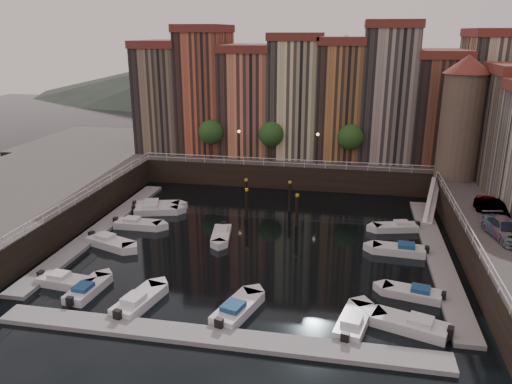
% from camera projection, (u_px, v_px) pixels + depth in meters
% --- Properties ---
extents(ground, '(200.00, 200.00, 0.00)m').
position_uv_depth(ground, '(261.00, 238.00, 48.39)').
color(ground, black).
rests_on(ground, ground).
extents(quay_far, '(80.00, 20.00, 3.00)m').
position_uv_depth(quay_far, '(293.00, 159.00, 72.22)').
color(quay_far, black).
rests_on(quay_far, ground).
extents(dock_left, '(2.00, 28.00, 0.35)m').
position_uv_depth(dock_left, '(101.00, 228.00, 50.33)').
color(dock_left, gray).
rests_on(dock_left, ground).
extents(dock_right, '(2.00, 28.00, 0.35)m').
position_uv_depth(dock_right, '(437.00, 254.00, 44.48)').
color(dock_right, gray).
rests_on(dock_right, ground).
extents(dock_near, '(30.00, 2.00, 0.35)m').
position_uv_depth(dock_near, '(214.00, 337.00, 32.46)').
color(dock_near, gray).
rests_on(dock_near, ground).
extents(mountains, '(145.00, 100.00, 18.00)m').
position_uv_depth(mountains, '(333.00, 71.00, 148.42)').
color(mountains, '#2D382D').
rests_on(mountains, ground).
extents(far_terrace, '(48.70, 10.30, 17.50)m').
position_uv_depth(far_terrace, '(317.00, 96.00, 66.38)').
color(far_terrace, '#7C674F').
rests_on(far_terrace, quay_far).
extents(corner_tower, '(5.20, 5.20, 13.80)m').
position_uv_depth(corner_tower, '(462.00, 116.00, 55.19)').
color(corner_tower, '#6B5B4C').
rests_on(corner_tower, quay_right).
extents(promenade_trees, '(21.20, 3.20, 5.20)m').
position_uv_depth(promenade_trees, '(276.00, 134.00, 63.61)').
color(promenade_trees, black).
rests_on(promenade_trees, quay_far).
extents(street_lamps, '(10.36, 0.36, 4.18)m').
position_uv_depth(street_lamps, '(278.00, 142.00, 62.83)').
color(street_lamps, black).
rests_on(street_lamps, quay_far).
extents(railings, '(36.08, 34.04, 0.52)m').
position_uv_depth(railings, '(269.00, 186.00, 51.79)').
color(railings, white).
rests_on(railings, ground).
extents(gangway, '(2.78, 8.32, 3.73)m').
position_uv_depth(gangway, '(432.00, 198.00, 54.06)').
color(gangway, white).
rests_on(gangway, ground).
extents(mooring_pilings, '(6.57, 4.75, 3.78)m').
position_uv_depth(mooring_pilings, '(270.00, 202.00, 53.72)').
color(mooring_pilings, black).
rests_on(mooring_pilings, ground).
extents(boat_left_0, '(4.89, 2.23, 1.10)m').
position_uv_depth(boat_left_0, '(65.00, 281.00, 39.29)').
color(boat_left_0, silver).
rests_on(boat_left_0, ground).
extents(boat_left_1, '(5.22, 3.41, 1.18)m').
position_uv_depth(boat_left_1, '(110.00, 242.00, 46.44)').
color(boat_left_1, silver).
rests_on(boat_left_1, ground).
extents(boat_left_2, '(4.98, 1.90, 1.14)m').
position_uv_depth(boat_left_2, '(137.00, 224.00, 50.88)').
color(boat_left_2, silver).
rests_on(boat_left_2, ground).
extents(boat_left_3, '(5.14, 3.01, 1.15)m').
position_uv_depth(boat_left_3, '(155.00, 210.00, 54.85)').
color(boat_left_3, silver).
rests_on(boat_left_3, ground).
extents(boat_left_4, '(5.32, 3.04, 1.19)m').
position_uv_depth(boat_left_4, '(156.00, 206.00, 56.20)').
color(boat_left_4, silver).
rests_on(boat_left_4, ground).
extents(boat_right_0, '(5.33, 3.37, 1.20)m').
position_uv_depth(boat_right_0, '(412.00, 325.00, 33.37)').
color(boat_right_0, silver).
rests_on(boat_right_0, ground).
extents(boat_right_1, '(4.64, 2.51, 1.04)m').
position_uv_depth(boat_right_1, '(414.00, 293.00, 37.55)').
color(boat_right_1, silver).
rests_on(boat_right_1, ground).
extents(boat_right_2, '(4.93, 2.05, 1.12)m').
position_uv_depth(boat_right_2, '(400.00, 250.00, 44.94)').
color(boat_right_2, silver).
rests_on(boat_right_2, ground).
extents(boat_right_3, '(4.71, 2.67, 1.05)m').
position_uv_depth(boat_right_3, '(397.00, 227.00, 50.17)').
color(boat_right_3, silver).
rests_on(boat_right_3, ground).
extents(boat_near_0, '(2.03, 4.67, 1.06)m').
position_uv_depth(boat_near_0, '(87.00, 289.00, 38.08)').
color(boat_near_0, silver).
rests_on(boat_near_0, ground).
extents(boat_near_1, '(2.84, 5.27, 1.18)m').
position_uv_depth(boat_near_1, '(139.00, 301.00, 36.33)').
color(boat_near_1, silver).
rests_on(boat_near_1, ground).
extents(boat_near_2, '(3.18, 5.32, 1.19)m').
position_uv_depth(boat_near_2, '(237.00, 309.00, 35.28)').
color(boat_near_2, silver).
rests_on(boat_near_2, ground).
extents(boat_near_3, '(2.78, 5.07, 1.13)m').
position_uv_depth(boat_near_3, '(353.00, 322.00, 33.74)').
color(boat_near_3, silver).
rests_on(boat_near_3, ground).
extents(car_a, '(2.35, 4.50, 1.46)m').
position_uv_depth(car_a, '(491.00, 207.00, 45.96)').
color(car_a, gray).
rests_on(car_a, quay_right).
extents(car_b, '(2.71, 4.69, 1.46)m').
position_uv_depth(car_b, '(493.00, 210.00, 45.06)').
color(car_b, gray).
rests_on(car_b, quay_right).
extents(car_c, '(3.22, 5.65, 1.54)m').
position_uv_depth(car_c, '(505.00, 230.00, 40.42)').
color(car_c, gray).
rests_on(car_c, quay_right).
extents(boat_extra_897, '(2.33, 4.69, 1.05)m').
position_uv_depth(boat_extra_897, '(221.00, 235.00, 48.32)').
color(boat_extra_897, silver).
rests_on(boat_extra_897, ground).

